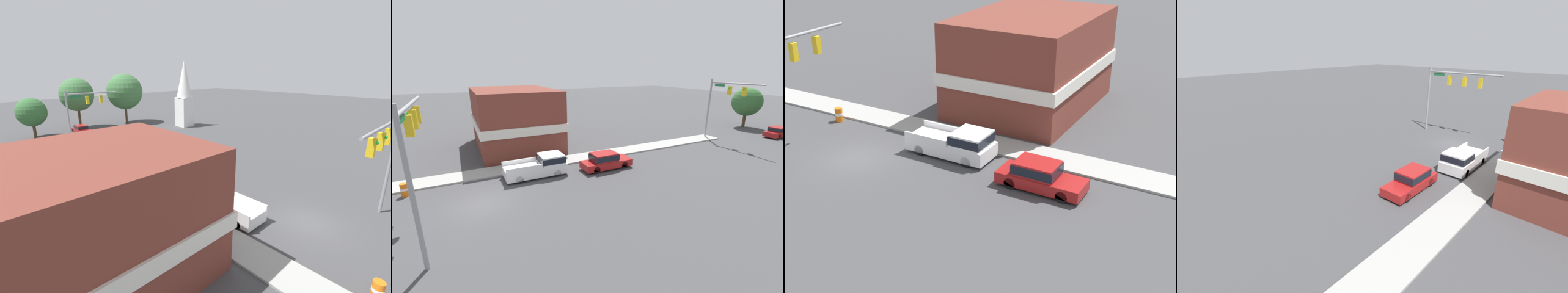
# 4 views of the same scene
# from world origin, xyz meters

# --- Properties ---
(ground_plane) EXTENTS (200.00, 200.00, 0.00)m
(ground_plane) POSITION_xyz_m (0.00, 0.00, 0.00)
(ground_plane) COLOR #424244
(sidewalk_curb) EXTENTS (2.40, 60.00, 0.14)m
(sidewalk_curb) POSITION_xyz_m (-5.70, 0.00, 0.07)
(sidewalk_curb) COLOR #9E9E99
(sidewalk_curb) RESTS_ON ground
(near_signal_assembly) EXTENTS (8.48, 0.49, 7.74)m
(near_signal_assembly) POSITION_xyz_m (2.59, -3.02, 5.75)
(near_signal_assembly) COLOR gray
(near_signal_assembly) RESTS_ON ground
(far_signal_assembly) EXTENTS (6.92, 0.49, 7.84)m
(far_signal_assembly) POSITION_xyz_m (-4.06, 29.25, 5.64)
(far_signal_assembly) COLOR gray
(far_signal_assembly) RESTS_ON ground
(car_lead) EXTENTS (1.82, 4.79, 1.55)m
(car_lead) POSITION_xyz_m (-2.05, 11.01, 0.80)
(car_lead) COLOR black
(car_lead) RESTS_ON ground
(car_distant) EXTENTS (1.75, 4.44, 1.43)m
(car_distant) POSITION_xyz_m (-1.62, 38.36, 0.75)
(car_distant) COLOR black
(car_distant) RESTS_ON ground
(pickup_truck_parked) EXTENTS (2.15, 5.30, 1.79)m
(pickup_truck_parked) POSITION_xyz_m (-3.23, 5.13, 0.89)
(pickup_truck_parked) COLOR black
(pickup_truck_parked) RESTS_ON ground
(construction_barrel) EXTENTS (0.54, 0.54, 0.98)m
(construction_barrel) POSITION_xyz_m (-3.90, -5.03, 0.50)
(construction_barrel) COLOR orange
(construction_barrel) RESTS_ON ground
(corner_brick_building) EXTENTS (12.25, 8.86, 6.83)m
(corner_brick_building) POSITION_xyz_m (-13.38, 5.15, 3.37)
(corner_brick_building) COLOR brown
(corner_brick_building) RESTS_ON ground
(backdrop_tree_left_far) EXTENTS (4.43, 4.43, 6.25)m
(backdrop_tree_left_far) POSITION_xyz_m (-8.00, 40.40, 4.02)
(backdrop_tree_left_far) COLOR #4C3823
(backdrop_tree_left_far) RESTS_ON ground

